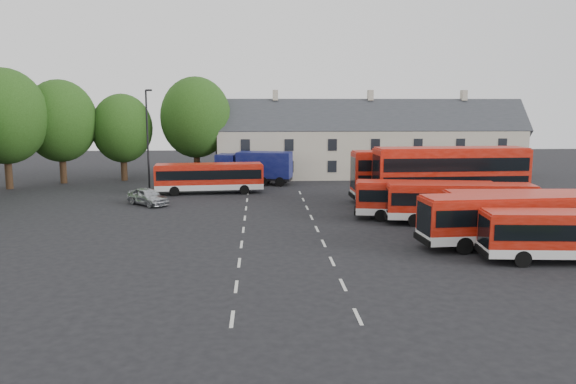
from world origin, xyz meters
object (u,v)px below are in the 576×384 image
at_px(bus_dd_south, 450,174).
at_px(box_truck, 255,166).
at_px(silver_car, 148,196).
at_px(lamppost, 148,138).

height_order(bus_dd_south, box_truck, bus_dd_south).
relative_size(bus_dd_south, silver_car, 2.86).
distance_m(bus_dd_south, lamppost, 27.95).
relative_size(bus_dd_south, box_truck, 1.49).
height_order(box_truck, lamppost, lamppost).
relative_size(box_truck, lamppost, 0.84).
xyz_separation_m(silver_car, lamppost, (-1.18, 6.99, 4.50)).
distance_m(box_truck, silver_car, 15.04).
distance_m(bus_dd_south, silver_car, 25.06).
bearing_deg(box_truck, lamppost, -140.78).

